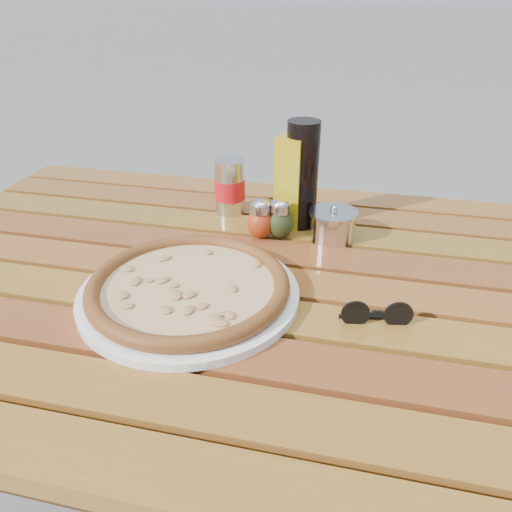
% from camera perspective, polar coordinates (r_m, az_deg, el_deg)
% --- Properties ---
extents(table, '(1.40, 0.90, 0.75)m').
position_cam_1_polar(table, '(0.92, -0.29, -6.36)').
color(table, '#381C0C').
rests_on(table, ground).
extents(plate, '(0.39, 0.39, 0.01)m').
position_cam_1_polar(plate, '(0.83, -7.64, -4.29)').
color(plate, white).
rests_on(plate, table).
extents(pizza, '(0.42, 0.42, 0.03)m').
position_cam_1_polar(pizza, '(0.82, -7.71, -3.37)').
color(pizza, beige).
rests_on(pizza, plate).
extents(pepper_shaker, '(0.07, 0.07, 0.08)m').
position_cam_1_polar(pepper_shaker, '(1.00, 0.52, 4.21)').
color(pepper_shaker, '#BB3A15').
rests_on(pepper_shaker, table).
extents(oregano_shaker, '(0.06, 0.06, 0.08)m').
position_cam_1_polar(oregano_shaker, '(1.00, 2.75, 4.22)').
color(oregano_shaker, '#303A17').
rests_on(oregano_shaker, table).
extents(dark_bottle, '(0.08, 0.08, 0.22)m').
position_cam_1_polar(dark_bottle, '(1.03, 5.27, 9.18)').
color(dark_bottle, black).
rests_on(dark_bottle, table).
extents(soda_can, '(0.09, 0.09, 0.12)m').
position_cam_1_polar(soda_can, '(1.10, -3.01, 7.87)').
color(soda_can, silver).
rests_on(soda_can, table).
extents(olive_oil_cruet, '(0.07, 0.07, 0.21)m').
position_cam_1_polar(olive_oil_cruet, '(1.03, 4.09, 8.51)').
color(olive_oil_cruet, '#AD9612').
rests_on(olive_oil_cruet, table).
extents(parmesan_tin, '(0.12, 0.12, 0.07)m').
position_cam_1_polar(parmesan_tin, '(1.01, 8.76, 3.60)').
color(parmesan_tin, silver).
rests_on(parmesan_tin, table).
extents(sunglasses, '(0.11, 0.04, 0.04)m').
position_cam_1_polar(sunglasses, '(0.78, 13.61, -6.51)').
color(sunglasses, black).
rests_on(sunglasses, table).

